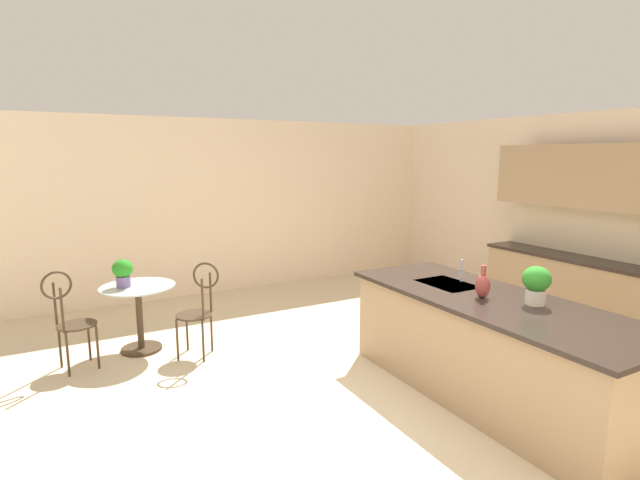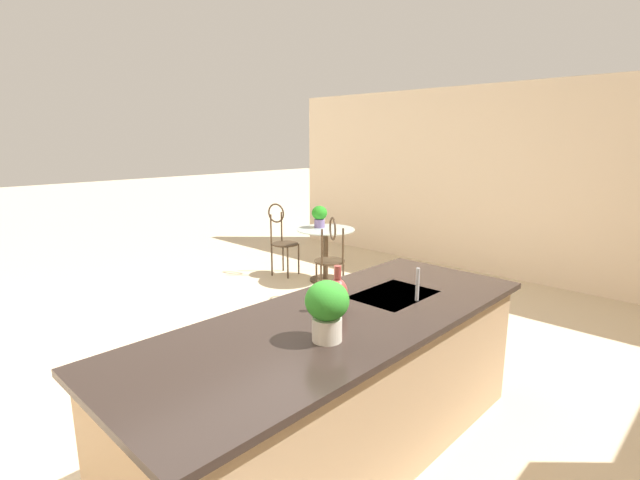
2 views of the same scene
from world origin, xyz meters
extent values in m
plane|color=beige|center=(0.00, 0.00, 0.00)|extent=(40.00, 40.00, 0.00)
cube|color=beige|center=(-4.26, 0.00, 1.35)|extent=(0.12, 7.80, 2.70)
cube|color=tan|center=(0.30, 0.85, 0.44)|extent=(2.70, 0.96, 0.88)
cube|color=#2D231E|center=(0.30, 0.85, 0.90)|extent=(2.80, 1.06, 0.04)
cube|color=#B2B5BA|center=(-0.25, 0.85, 0.91)|extent=(0.56, 0.40, 0.03)
cylinder|color=#3D2D1E|center=(-2.31, -1.71, 0.01)|extent=(0.44, 0.44, 0.03)
cylinder|color=#3D2D1E|center=(-2.31, -1.71, 0.38)|extent=(0.07, 0.07, 0.69)
cylinder|color=#B2C6C1|center=(-2.31, -1.71, 0.73)|extent=(0.80, 0.80, 0.01)
cylinder|color=#3D2D1E|center=(-1.83, -1.41, 0.23)|extent=(0.03, 0.03, 0.45)
cylinder|color=#3D2D1E|center=(-2.06, -1.25, 0.23)|extent=(0.03, 0.03, 0.45)
cylinder|color=#3D2D1E|center=(-1.67, -1.18, 0.23)|extent=(0.03, 0.03, 0.45)
cylinder|color=#3D2D1E|center=(-1.90, -1.02, 0.23)|extent=(0.03, 0.03, 0.45)
cylinder|color=#3D2D1E|center=(-1.86, -1.22, 0.46)|extent=(0.53, 0.53, 0.02)
cylinder|color=#3D2D1E|center=(-1.67, -1.17, 0.68)|extent=(0.03, 0.03, 0.45)
cylinder|color=#3D2D1E|center=(-1.89, -1.02, 0.68)|extent=(0.03, 0.03, 0.45)
torus|color=#3D2D1E|center=(-1.78, -1.09, 0.90)|extent=(0.18, 0.25, 0.28)
cylinder|color=#3D2D1E|center=(-2.29, -2.23, 0.23)|extent=(0.03, 0.03, 0.45)
cylinder|color=#3D2D1E|center=(-2.02, -2.16, 0.23)|extent=(0.03, 0.03, 0.45)
cylinder|color=#3D2D1E|center=(-2.23, -2.50, 0.23)|extent=(0.03, 0.03, 0.45)
cylinder|color=#3D2D1E|center=(-1.96, -2.44, 0.23)|extent=(0.03, 0.03, 0.45)
cylinder|color=#3D2D1E|center=(-2.12, -2.33, 0.46)|extent=(0.45, 0.45, 0.02)
cylinder|color=#3D2D1E|center=(-2.22, -2.51, 0.68)|extent=(0.03, 0.03, 0.45)
cylinder|color=#3D2D1E|center=(-1.96, -2.45, 0.68)|extent=(0.03, 0.03, 0.45)
torus|color=#3D2D1E|center=(-2.09, -2.48, 0.90)|extent=(0.09, 0.28, 0.28)
cylinder|color=#B2B5BA|center=(-0.25, 1.03, 1.03)|extent=(0.02, 0.02, 0.22)
cylinder|color=#7A669E|center=(-2.34, -1.84, 0.80)|extent=(0.15, 0.15, 0.12)
ellipsoid|color=#288E21|center=(-2.34, -1.84, 0.95)|extent=(0.22, 0.22, 0.20)
cylinder|color=beige|center=(0.60, 1.02, 0.98)|extent=(0.16, 0.16, 0.13)
ellipsoid|color=#2F8D28|center=(0.60, 1.02, 1.14)|extent=(0.23, 0.23, 0.21)
ellipsoid|color=#993D38|center=(0.25, 0.78, 1.02)|extent=(0.13, 0.13, 0.21)
cylinder|color=#993D38|center=(0.25, 0.78, 1.17)|extent=(0.04, 0.04, 0.08)
camera|label=1|loc=(3.17, -2.44, 2.15)|focal=27.39mm
camera|label=2|loc=(2.25, 2.55, 1.95)|focal=26.01mm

